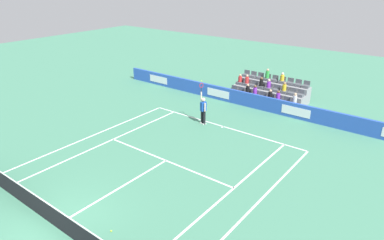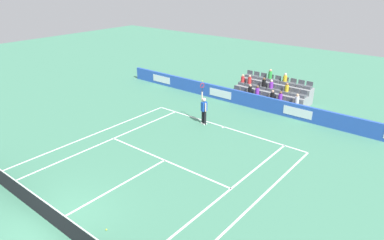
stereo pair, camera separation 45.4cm
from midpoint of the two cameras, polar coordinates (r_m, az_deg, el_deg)
The scene contains 14 objects.
ground_plane at distance 14.96m, azimuth -22.44°, elevation -15.85°, with size 80.00×80.00×0.00m, color #47896B.
line_baseline at distance 22.05m, azimuth 4.59°, elevation -1.07°, with size 10.97×0.10×0.01m, color white.
line_service at distance 18.16m, azimuth -5.05°, elevation -6.66°, with size 8.23×0.10×0.01m, color white.
line_centre_service at distance 16.32m, azimuth -12.76°, elevation -10.93°, with size 0.10×6.40×0.01m, color white.
line_singles_sideline_left at distance 20.63m, azimuth -14.41°, elevation -3.52°, with size 0.10×11.89×0.01m, color white.
line_singles_sideline_right at distance 15.72m, azimuth 5.20°, elevation -11.84°, with size 0.10×11.89×0.01m, color white.
line_doubles_sideline_left at distance 21.65m, azimuth -16.69°, elevation -2.49°, with size 0.10×11.89×0.01m, color white.
line_doubles_sideline_right at distance 15.18m, azimuth 9.67°, elevation -13.53°, with size 0.10×11.89×0.01m, color white.
line_centre_mark at distance 21.97m, azimuth 4.44°, elevation -1.15°, with size 0.10×0.20×0.01m, color white.
sponsor_barrier at distance 25.18m, azimuth 9.80°, elevation 3.05°, with size 24.74×0.22×1.04m.
tennis_net at distance 14.67m, azimuth -22.74°, elevation -14.34°, with size 11.97×0.10×1.07m.
tennis_player at distance 22.01m, azimuth 1.26°, elevation 1.75°, with size 0.51×0.41×2.85m.
stadium_stand at distance 27.13m, azimuth 12.13°, elevation 4.41°, with size 5.58×2.85×2.19m.
loose_tennis_ball at distance 14.04m, azimuth -14.12°, elevation -17.31°, with size 0.07×0.07×0.07m, color #D1E533.
Camera 1 is at (-10.68, 5.23, 8.95)m, focal length 32.40 mm.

